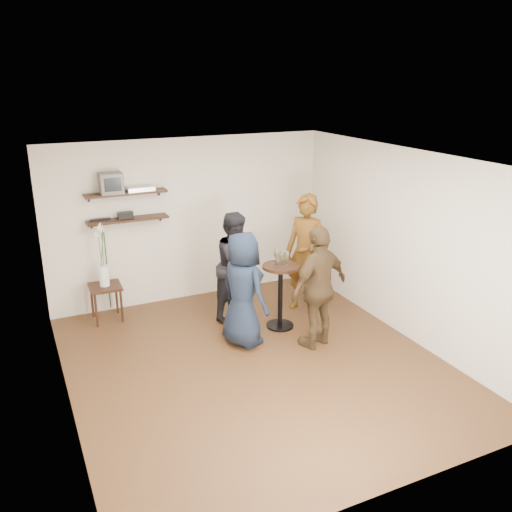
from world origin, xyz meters
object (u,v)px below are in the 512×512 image
(dvd_deck, at_px, (140,189))
(person_navy, at_px, (243,290))
(crt_monitor, at_px, (111,183))
(person_plaid, at_px, (306,254))
(side_table, at_px, (105,291))
(radio, at_px, (125,215))
(drinks_table, at_px, (280,288))
(person_dark, at_px, (237,266))
(person_brown, at_px, (319,287))

(dvd_deck, relative_size, person_navy, 0.25)
(crt_monitor, bearing_deg, person_plaid, -23.83)
(side_table, bearing_deg, radio, 28.34)
(radio, distance_m, side_table, 1.16)
(radio, distance_m, person_plaid, 2.76)
(person_navy, bearing_deg, drinks_table, -90.00)
(dvd_deck, bearing_deg, side_table, -161.18)
(dvd_deck, relative_size, person_dark, 0.25)
(person_dark, relative_size, person_brown, 0.97)
(person_navy, relative_size, person_brown, 0.94)
(side_table, bearing_deg, dvd_deck, 18.82)
(radio, bearing_deg, person_plaid, -25.32)
(radio, relative_size, side_table, 0.40)
(dvd_deck, relative_size, side_table, 0.73)
(radio, height_order, person_brown, person_brown)
(dvd_deck, xyz_separation_m, person_dark, (1.14, -0.94, -1.08))
(dvd_deck, xyz_separation_m, radio, (-0.25, 0.00, -0.38))
(crt_monitor, relative_size, person_navy, 0.20)
(radio, distance_m, person_navy, 2.22)
(side_table, xyz_separation_m, person_navy, (1.55, -1.54, 0.33))
(dvd_deck, distance_m, drinks_table, 2.54)
(person_plaid, bearing_deg, radio, -146.53)
(crt_monitor, height_order, dvd_deck, crt_monitor)
(radio, height_order, person_plaid, person_plaid)
(person_dark, height_order, person_navy, person_dark)
(crt_monitor, distance_m, radio, 0.53)
(crt_monitor, distance_m, person_navy, 2.51)
(radio, relative_size, drinks_table, 0.23)
(person_navy, height_order, person_brown, person_brown)
(side_table, bearing_deg, crt_monitor, 42.25)
(radio, height_order, drinks_table, radio)
(person_dark, bearing_deg, radio, 110.63)
(drinks_table, xyz_separation_m, person_navy, (-0.69, -0.24, 0.18))
(person_navy, bearing_deg, side_table, 25.93)
(side_table, relative_size, person_dark, 0.34)
(side_table, bearing_deg, person_dark, -21.23)
(radio, relative_size, person_brown, 0.13)
(dvd_deck, bearing_deg, drinks_table, -44.39)
(crt_monitor, height_order, person_brown, crt_monitor)
(dvd_deck, xyz_separation_m, person_plaid, (2.19, -1.15, -0.98))
(radio, bearing_deg, person_navy, -57.61)
(crt_monitor, xyz_separation_m, side_table, (-0.25, -0.23, -1.56))
(radio, height_order, person_navy, person_navy)
(crt_monitor, height_order, drinks_table, crt_monitor)
(drinks_table, relative_size, person_brown, 0.57)
(person_dark, xyz_separation_m, person_brown, (0.63, -1.29, 0.02))
(person_plaid, bearing_deg, person_navy, -95.97)
(dvd_deck, distance_m, person_navy, 2.26)
(crt_monitor, bearing_deg, radio, 0.00)
(person_dark, relative_size, person_navy, 1.03)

